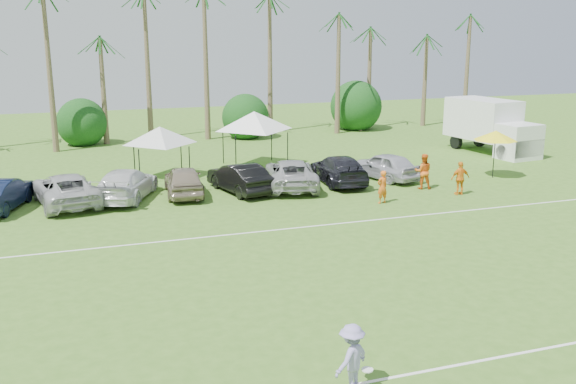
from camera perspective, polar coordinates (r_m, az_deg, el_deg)
name	(u,v)px	position (r m, az deg, el deg)	size (l,w,h in m)	color
field_lines	(308,285)	(20.87, 1.75, -8.26)	(80.00, 12.10, 0.01)	white
palm_tree_3	(41,0)	(48.13, -21.09, 15.63)	(2.40, 2.40, 11.90)	brown
palm_tree_4	(105,39)	(48.15, -15.94, 12.92)	(2.40, 2.40, 8.90)	brown
palm_tree_5	(162,27)	(48.55, -11.16, 14.22)	(2.40, 2.40, 9.90)	brown
palm_tree_6	(216,15)	(49.29, -6.43, 15.38)	(2.40, 2.40, 10.90)	brown
palm_tree_7	(268,4)	(50.36, -1.83, 16.40)	(2.40, 2.40, 11.90)	brown
palm_tree_8	(328,39)	(52.01, 3.61, 13.45)	(2.40, 2.40, 8.90)	brown
palm_tree_9	(386,27)	(54.12, 8.68, 14.27)	(2.40, 2.40, 9.90)	brown
palm_tree_10	(440,17)	(56.60, 13.37, 14.91)	(2.40, 2.40, 10.90)	brown
palm_tree_11	(482,7)	(58.84, 16.84, 15.47)	(2.40, 2.40, 11.90)	brown
bush_tree_1	(81,119)	(49.45, -17.90, 6.18)	(4.00, 4.00, 4.00)	brown
bush_tree_2	(240,113)	(51.09, -4.25, 7.04)	(4.00, 4.00, 4.00)	brown
bush_tree_3	(356,108)	(54.47, 6.06, 7.43)	(4.00, 4.00, 4.00)	brown
sideline_player_a	(382,187)	(30.77, 8.38, 0.45)	(0.58, 0.38, 1.59)	orange
sideline_player_b	(423,171)	(34.01, 11.93, 1.81)	(0.90, 0.70, 1.85)	orange
sideline_player_c	(460,178)	(33.17, 15.07, 1.19)	(0.99, 0.41, 1.69)	orange
box_truck	(491,125)	(45.60, 17.61, 5.72)	(3.41, 7.13, 3.54)	white
canopy_tent_left	(160,127)	(36.22, -11.34, 5.72)	(4.16, 4.16, 3.37)	black
canopy_tent_right	(254,111)	(38.64, -3.03, 7.17)	(4.83, 4.83, 3.91)	black
market_umbrella	(496,136)	(37.46, 17.98, 4.80)	(2.39, 2.39, 2.66)	black
frisbee_player	(352,358)	(14.93, 5.67, -14.47)	(1.20, 1.03, 1.60)	#9C92CF
parked_car_1	(1,194)	(32.16, -24.15, -0.14)	(1.59, 4.55, 1.50)	#0E1832
parked_car_2	(65,189)	(31.94, -19.18, 0.23)	(2.49, 5.40, 1.50)	#BABABA
parked_car_3	(126,184)	(32.20, -14.21, 0.69)	(2.10, 5.17, 1.50)	silver
parked_car_4	(184,181)	(32.37, -9.25, 1.01)	(1.77, 4.40, 1.50)	gray
parked_car_5	(239,178)	(32.68, -4.34, 1.27)	(1.59, 4.55, 1.50)	black
parked_car_6	(291,174)	(33.52, 0.27, 1.63)	(2.49, 5.40, 1.50)	#A7A7A7
parked_car_7	(339,169)	(34.72, 4.52, 2.02)	(2.10, 5.17, 1.50)	black
parked_car_8	(385,166)	(35.95, 8.59, 2.32)	(1.77, 4.40, 1.50)	#B6B6BF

